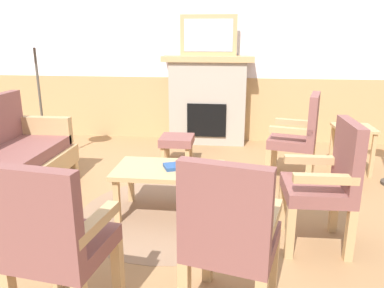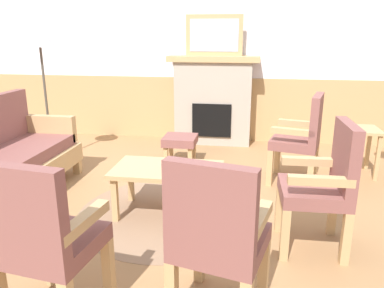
{
  "view_description": "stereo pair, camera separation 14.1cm",
  "coord_description": "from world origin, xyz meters",
  "px_view_note": "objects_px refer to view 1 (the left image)",
  "views": [
    {
      "loc": [
        0.41,
        -3.13,
        1.57
      ],
      "look_at": [
        0.0,
        0.35,
        0.55
      ],
      "focal_mm": 35.21,
      "sensor_mm": 36.0,
      "label": 1
    },
    {
      "loc": [
        0.54,
        -3.11,
        1.57
      ],
      "look_at": [
        0.0,
        0.35,
        0.55
      ],
      "focal_mm": 35.21,
      "sensor_mm": 36.0,
      "label": 2
    }
  ],
  "objects_px": {
    "fireplace": "(208,99)",
    "framed_picture": "(208,35)",
    "floor_lamp_by_couch": "(34,45)",
    "armchair_front_left": "(54,239)",
    "coffee_table": "(169,174)",
    "book_on_table": "(175,166)",
    "footstool": "(177,142)",
    "armchair_front_center": "(229,233)",
    "armchair_near_fireplace": "(328,179)",
    "armchair_by_window_left": "(299,134)",
    "side_table": "(353,136)"
  },
  "relations": [
    {
      "from": "fireplace",
      "to": "framed_picture",
      "type": "bearing_deg",
      "value": 90.0
    },
    {
      "from": "floor_lamp_by_couch",
      "to": "armchair_front_left",
      "type": "bearing_deg",
      "value": -61.36
    },
    {
      "from": "coffee_table",
      "to": "book_on_table",
      "type": "distance_m",
      "value": 0.08
    },
    {
      "from": "fireplace",
      "to": "footstool",
      "type": "xyz_separation_m",
      "value": [
        -0.3,
        -1.04,
        -0.37
      ]
    },
    {
      "from": "armchair_front_center",
      "to": "floor_lamp_by_couch",
      "type": "height_order",
      "value": "floor_lamp_by_couch"
    },
    {
      "from": "fireplace",
      "to": "book_on_table",
      "type": "distance_m",
      "value": 2.4
    },
    {
      "from": "armchair_near_fireplace",
      "to": "armchair_by_window_left",
      "type": "height_order",
      "value": "same"
    },
    {
      "from": "framed_picture",
      "to": "footstool",
      "type": "distance_m",
      "value": 1.67
    },
    {
      "from": "armchair_front_center",
      "to": "armchair_by_window_left",
      "type": "bearing_deg",
      "value": 72.14
    },
    {
      "from": "footstool",
      "to": "armchair_by_window_left",
      "type": "height_order",
      "value": "armchair_by_window_left"
    },
    {
      "from": "armchair_near_fireplace",
      "to": "armchair_front_center",
      "type": "xyz_separation_m",
      "value": [
        -0.71,
        -0.88,
        0.0
      ]
    },
    {
      "from": "coffee_table",
      "to": "armchair_front_left",
      "type": "bearing_deg",
      "value": -104.36
    },
    {
      "from": "coffee_table",
      "to": "armchair_front_left",
      "type": "distance_m",
      "value": 1.47
    },
    {
      "from": "armchair_by_window_left",
      "to": "armchair_front_left",
      "type": "xyz_separation_m",
      "value": [
        -1.62,
        -2.36,
        0.0
      ]
    },
    {
      "from": "footstool",
      "to": "armchair_near_fireplace",
      "type": "height_order",
      "value": "armchair_near_fireplace"
    },
    {
      "from": "framed_picture",
      "to": "armchair_by_window_left",
      "type": "distance_m",
      "value": 2.09
    },
    {
      "from": "armchair_by_window_left",
      "to": "side_table",
      "type": "distance_m",
      "value": 0.78
    },
    {
      "from": "framed_picture",
      "to": "footstool",
      "type": "height_order",
      "value": "framed_picture"
    },
    {
      "from": "coffee_table",
      "to": "armchair_by_window_left",
      "type": "xyz_separation_m",
      "value": [
        1.26,
        0.95,
        0.15
      ]
    },
    {
      "from": "armchair_near_fireplace",
      "to": "book_on_table",
      "type": "bearing_deg",
      "value": 162.57
    },
    {
      "from": "framed_picture",
      "to": "armchair_front_left",
      "type": "xyz_separation_m",
      "value": [
        -0.52,
        -3.81,
        -1.02
      ]
    },
    {
      "from": "floor_lamp_by_couch",
      "to": "book_on_table",
      "type": "bearing_deg",
      "value": -33.35
    },
    {
      "from": "armchair_front_center",
      "to": "armchair_front_left",
      "type": "bearing_deg",
      "value": -169.65
    },
    {
      "from": "armchair_by_window_left",
      "to": "armchair_front_center",
      "type": "height_order",
      "value": "same"
    },
    {
      "from": "fireplace",
      "to": "coffee_table",
      "type": "distance_m",
      "value": 2.42
    },
    {
      "from": "armchair_near_fireplace",
      "to": "side_table",
      "type": "height_order",
      "value": "armchair_near_fireplace"
    },
    {
      "from": "framed_picture",
      "to": "armchair_front_left",
      "type": "distance_m",
      "value": 3.98
    },
    {
      "from": "book_on_table",
      "to": "footstool",
      "type": "relative_size",
      "value": 0.45
    },
    {
      "from": "framed_picture",
      "to": "footstool",
      "type": "relative_size",
      "value": 2.0
    },
    {
      "from": "book_on_table",
      "to": "armchair_near_fireplace",
      "type": "distance_m",
      "value": 1.27
    },
    {
      "from": "framed_picture",
      "to": "armchair_by_window_left",
      "type": "height_order",
      "value": "framed_picture"
    },
    {
      "from": "coffee_table",
      "to": "side_table",
      "type": "relative_size",
      "value": 1.75
    },
    {
      "from": "armchair_near_fireplace",
      "to": "side_table",
      "type": "relative_size",
      "value": 1.78
    },
    {
      "from": "coffee_table",
      "to": "armchair_by_window_left",
      "type": "distance_m",
      "value": 1.58
    },
    {
      "from": "floor_lamp_by_couch",
      "to": "footstool",
      "type": "bearing_deg",
      "value": 4.44
    },
    {
      "from": "armchair_front_left",
      "to": "side_table",
      "type": "xyz_separation_m",
      "value": [
        2.29,
        2.74,
        -0.1
      ]
    },
    {
      "from": "armchair_front_left",
      "to": "fireplace",
      "type": "bearing_deg",
      "value": 82.25
    },
    {
      "from": "side_table",
      "to": "coffee_table",
      "type": "bearing_deg",
      "value": -145.61
    },
    {
      "from": "fireplace",
      "to": "armchair_front_left",
      "type": "xyz_separation_m",
      "value": [
        -0.52,
        -3.81,
        -0.11
      ]
    },
    {
      "from": "coffee_table",
      "to": "armchair_front_left",
      "type": "height_order",
      "value": "armchair_front_left"
    },
    {
      "from": "armchair_front_center",
      "to": "fireplace",
      "type": "bearing_deg",
      "value": 96.2
    },
    {
      "from": "book_on_table",
      "to": "armchair_by_window_left",
      "type": "bearing_deg",
      "value": 37.76
    },
    {
      "from": "footstool",
      "to": "armchair_front_center",
      "type": "height_order",
      "value": "armchair_front_center"
    },
    {
      "from": "framed_picture",
      "to": "coffee_table",
      "type": "bearing_deg",
      "value": -93.73
    },
    {
      "from": "coffee_table",
      "to": "side_table",
      "type": "distance_m",
      "value": 2.34
    },
    {
      "from": "armchair_by_window_left",
      "to": "footstool",
      "type": "bearing_deg",
      "value": 163.71
    },
    {
      "from": "book_on_table",
      "to": "armchair_by_window_left",
      "type": "distance_m",
      "value": 1.54
    },
    {
      "from": "footstool",
      "to": "floor_lamp_by_couch",
      "type": "bearing_deg",
      "value": -175.56
    },
    {
      "from": "framed_picture",
      "to": "armchair_by_window_left",
      "type": "xyz_separation_m",
      "value": [
        1.1,
        -1.45,
        -1.02
      ]
    },
    {
      "from": "coffee_table",
      "to": "framed_picture",
      "type": "bearing_deg",
      "value": 86.27
    }
  ]
}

